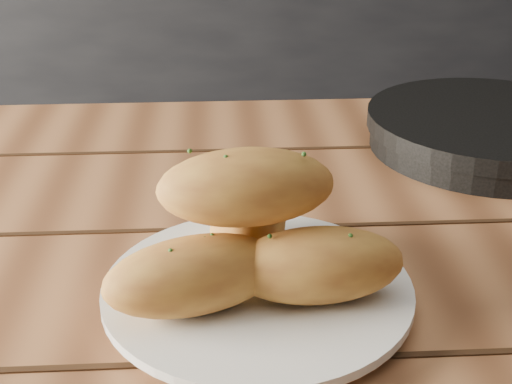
% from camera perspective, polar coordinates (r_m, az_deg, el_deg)
% --- Properties ---
extents(counter, '(2.80, 0.60, 0.90)m').
position_cam_1_polar(counter, '(2.24, 0.68, 9.23)').
color(counter, black).
rests_on(counter, ground).
extents(table, '(1.45, 0.98, 0.75)m').
position_cam_1_polar(table, '(0.70, 16.84, -13.05)').
color(table, '#996039').
rests_on(table, ground).
extents(plate, '(0.25, 0.25, 0.02)m').
position_cam_1_polar(plate, '(0.58, 0.12, -8.06)').
color(plate, white).
rests_on(plate, table).
extents(bread_rolls, '(0.24, 0.20, 0.12)m').
position_cam_1_polar(bread_rolls, '(0.55, -0.36, -3.67)').
color(bread_rolls, gold).
rests_on(bread_rolls, plate).
extents(skillet, '(0.44, 0.30, 0.05)m').
position_cam_1_polar(skillet, '(0.92, 18.42, 4.71)').
color(skillet, black).
rests_on(skillet, table).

